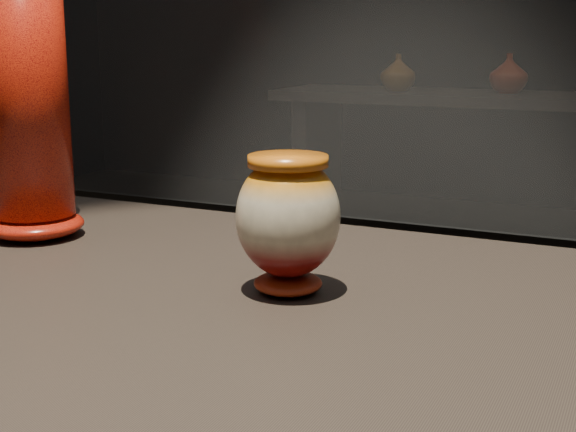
{
  "coord_description": "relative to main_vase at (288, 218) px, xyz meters",
  "views": [
    {
      "loc": [
        0.48,
        -0.71,
        1.18
      ],
      "look_at": [
        0.12,
        0.07,
        0.99
      ],
      "focal_mm": 50.0,
      "sensor_mm": 36.0,
      "label": 1
    }
  ],
  "objects": [
    {
      "name": "back_vase_mid",
      "position": [
        -0.34,
        3.25,
        0.01
      ],
      "size": [
        0.22,
        0.22,
        0.19
      ],
      "primitive_type": "imported",
      "rotation": [
        0.0,
        0.0,
        4.91
      ],
      "color": "#670B09",
      "rests_on": "back_shelf"
    },
    {
      "name": "back_shelf",
      "position": [
        -0.48,
        3.22,
        -0.35
      ],
      "size": [
        2.0,
        0.6,
        0.9
      ],
      "color": "black",
      "rests_on": "ground"
    },
    {
      "name": "back_vase_left",
      "position": [
        -0.87,
        3.17,
        0.01
      ],
      "size": [
        0.25,
        0.25,
        0.18
      ],
      "primitive_type": "imported",
      "rotation": [
        0.0,
        0.0,
        0.66
      ],
      "color": "#9F6417",
      "rests_on": "back_shelf"
    },
    {
      "name": "main_vase",
      "position": [
        0.0,
        0.0,
        0.0
      ],
      "size": [
        0.15,
        0.15,
        0.16
      ],
      "rotation": [
        0.0,
        0.0,
        -0.36
      ],
      "color": "#670B09",
      "rests_on": "display_plinth"
    },
    {
      "name": "tall_vase",
      "position": [
        -0.43,
        0.08,
        0.12
      ],
      "size": [
        0.18,
        0.18,
        0.43
      ],
      "rotation": [
        0.0,
        0.0,
        0.41
      ],
      "color": "red",
      "rests_on": "display_plinth"
    }
  ]
}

